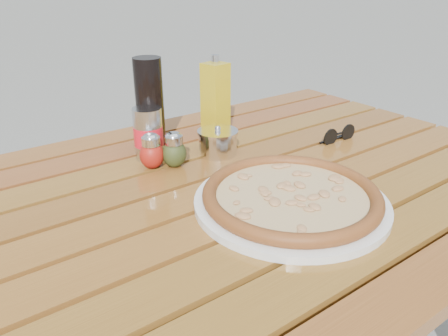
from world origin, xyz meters
TOP-DOWN VIEW (x-y plane):
  - table at (0.00, -0.00)m, footprint 1.40×0.90m
  - plate at (0.04, -0.14)m, footprint 0.37×0.37m
  - pizza at (0.04, -0.14)m, footprint 0.39×0.39m
  - pepper_shaker at (-0.09, 0.17)m, footprint 0.07×0.07m
  - oregano_shaker at (-0.04, 0.15)m, footprint 0.07×0.07m
  - dark_bottle at (-0.03, 0.27)m, footprint 0.08×0.08m
  - soda_can at (-0.07, 0.22)m, footprint 0.09×0.09m
  - olive_oil_cruet at (0.14, 0.25)m, footprint 0.06×0.06m
  - parmesan_tin at (0.07, 0.15)m, footprint 0.12×0.12m
  - sunglasses at (0.37, 0.03)m, footprint 0.11×0.03m

SIDE VIEW (x-z plane):
  - table at x=0.00m, z-range 0.30..1.05m
  - plate at x=0.04m, z-range 0.75..0.76m
  - sunglasses at x=0.37m, z-range 0.74..0.79m
  - pizza at x=0.04m, z-range 0.76..0.79m
  - parmesan_tin at x=0.07m, z-range 0.74..0.82m
  - pepper_shaker at x=-0.09m, z-range 0.75..0.83m
  - oregano_shaker at x=-0.04m, z-range 0.75..0.83m
  - soda_can at x=-0.07m, z-range 0.75..0.87m
  - olive_oil_cruet at x=0.14m, z-range 0.74..0.95m
  - dark_bottle at x=-0.03m, z-range 0.75..0.97m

